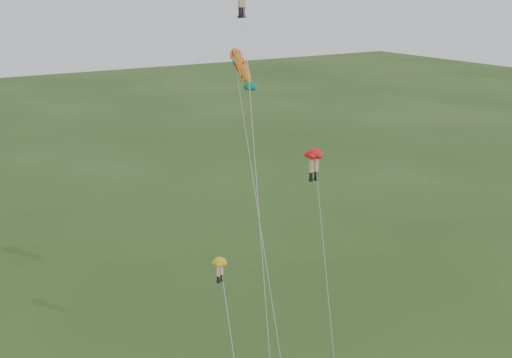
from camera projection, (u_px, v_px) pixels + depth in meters
legs_kite_red_mid at (315, 160)px, 36.59m from camera, size 2.01×5.39×13.81m
legs_kite_yellow at (221, 269)px, 35.24m from camera, size 2.44×6.58×7.69m
fish_kite at (241, 68)px, 38.51m from camera, size 3.08×10.96×19.95m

